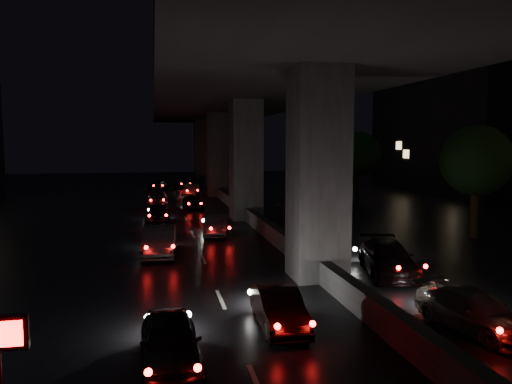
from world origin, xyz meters
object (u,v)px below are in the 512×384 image
object	(u,v)px
viaduct	(246,95)
streetlight_far	(333,137)
car_0	(170,341)
car_1	(279,308)

from	to	relation	value
viaduct	streetlight_far	size ratio (longest dim) A/B	8.89
viaduct	car_0	bearing A→B (deg)	-104.99
viaduct	car_1	bearing A→B (deg)	-97.81
car_0	car_1	xyz separation A→B (m)	(3.08, 1.87, -0.03)
streetlight_far	car_1	size ratio (longest dim) A/B	2.71
streetlight_far	car_0	world-z (taller)	streetlight_far
car_0	car_1	bearing A→B (deg)	29.80
streetlight_far	car_0	size ratio (longest dim) A/B	2.63
viaduct	car_1	xyz separation A→B (m)	(-2.71, -19.76, -7.79)
car_1	car_0	bearing A→B (deg)	-146.95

